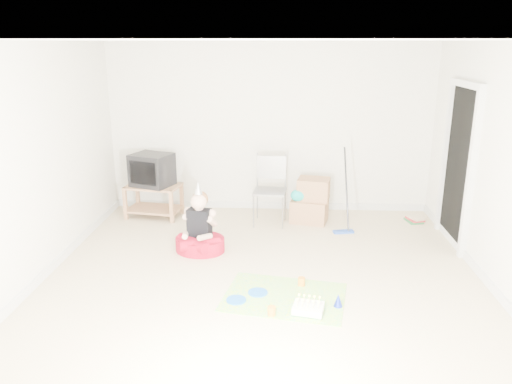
{
  "coord_description": "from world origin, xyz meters",
  "views": [
    {
      "loc": [
        0.2,
        -5.18,
        2.58
      ],
      "look_at": [
        -0.1,
        0.4,
        0.9
      ],
      "focal_mm": 35.0,
      "sensor_mm": 36.0,
      "label": 1
    }
  ],
  "objects_px": {
    "cardboard_boxes": "(310,201)",
    "folding_chair": "(270,191)",
    "seated_woman": "(200,236)",
    "crt_tv": "(152,170)",
    "birthday_cake": "(308,309)",
    "tv_stand": "(154,198)"
  },
  "relations": [
    {
      "from": "cardboard_boxes",
      "to": "folding_chair",
      "type": "bearing_deg",
      "value": -168.57
    },
    {
      "from": "cardboard_boxes",
      "to": "seated_woman",
      "type": "height_order",
      "value": "seated_woman"
    },
    {
      "from": "crt_tv",
      "to": "folding_chair",
      "type": "relative_size",
      "value": 0.55
    },
    {
      "from": "crt_tv",
      "to": "seated_woman",
      "type": "distance_m",
      "value": 1.66
    },
    {
      "from": "folding_chair",
      "to": "birthday_cake",
      "type": "height_order",
      "value": "folding_chair"
    },
    {
      "from": "tv_stand",
      "to": "birthday_cake",
      "type": "bearing_deg",
      "value": -50.96
    },
    {
      "from": "cardboard_boxes",
      "to": "birthday_cake",
      "type": "bearing_deg",
      "value": -93.18
    },
    {
      "from": "cardboard_boxes",
      "to": "seated_woman",
      "type": "xyz_separation_m",
      "value": [
        -1.47,
        -1.18,
        -0.12
      ]
    },
    {
      "from": "tv_stand",
      "to": "birthday_cake",
      "type": "height_order",
      "value": "tv_stand"
    },
    {
      "from": "cardboard_boxes",
      "to": "seated_woman",
      "type": "relative_size",
      "value": 0.72
    },
    {
      "from": "folding_chair",
      "to": "seated_woman",
      "type": "xyz_separation_m",
      "value": [
        -0.87,
        -1.05,
        -0.3
      ]
    },
    {
      "from": "crt_tv",
      "to": "cardboard_boxes",
      "type": "bearing_deg",
      "value": 18.96
    },
    {
      "from": "seated_woman",
      "to": "folding_chair",
      "type": "bearing_deg",
      "value": 50.62
    },
    {
      "from": "tv_stand",
      "to": "crt_tv",
      "type": "distance_m",
      "value": 0.45
    },
    {
      "from": "crt_tv",
      "to": "cardboard_boxes",
      "type": "distance_m",
      "value": 2.42
    },
    {
      "from": "tv_stand",
      "to": "cardboard_boxes",
      "type": "distance_m",
      "value": 2.39
    },
    {
      "from": "cardboard_boxes",
      "to": "crt_tv",
      "type": "bearing_deg",
      "value": 177.5
    },
    {
      "from": "tv_stand",
      "to": "seated_woman",
      "type": "height_order",
      "value": "seated_woman"
    },
    {
      "from": "tv_stand",
      "to": "crt_tv",
      "type": "height_order",
      "value": "crt_tv"
    },
    {
      "from": "tv_stand",
      "to": "seated_woman",
      "type": "relative_size",
      "value": 0.94
    },
    {
      "from": "folding_chair",
      "to": "cardboard_boxes",
      "type": "height_order",
      "value": "folding_chair"
    },
    {
      "from": "folding_chair",
      "to": "cardboard_boxes",
      "type": "xyz_separation_m",
      "value": [
        0.6,
        0.12,
        -0.18
      ]
    }
  ]
}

